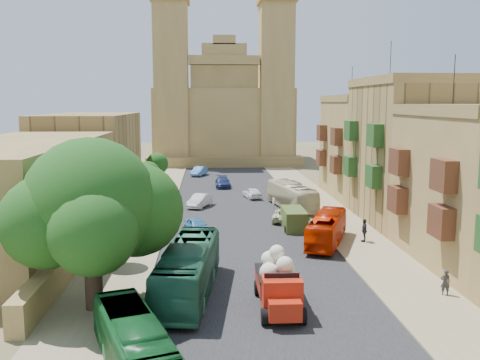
{
  "coord_description": "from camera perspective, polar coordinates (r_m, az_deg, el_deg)",
  "views": [
    {
      "loc": [
        -3.12,
        -24.99,
        11.41
      ],
      "look_at": [
        0.0,
        26.0,
        4.0
      ],
      "focal_mm": 40.0,
      "sensor_mm": 36.0,
      "label": 1
    }
  ],
  "objects": [
    {
      "name": "bus_green_south",
      "position": [
        23.97,
        -11.18,
        -16.98
      ],
      "size": [
        5.05,
        9.17,
        2.5
      ],
      "primitive_type": "imported",
      "rotation": [
        0.0,
        0.0,
        0.35
      ],
      "color": "#125724",
      "rests_on": "ground"
    },
    {
      "name": "sidewalk_east",
      "position": [
        57.56,
        9.25,
        -3.28
      ],
      "size": [
        5.0,
        140.0,
        0.01
      ],
      "primitive_type": "cube",
      "color": "#867858",
      "rests_on": "ground"
    },
    {
      "name": "bus_red_east",
      "position": [
        44.06,
        9.25,
        -5.19
      ],
      "size": [
        5.19,
        9.14,
        2.5
      ],
      "primitive_type": "imported",
      "rotation": [
        0.0,
        0.0,
        2.77
      ],
      "color": "#B21C00",
      "rests_on": "ground"
    },
    {
      "name": "red_truck",
      "position": [
        30.27,
        4.14,
        -10.87
      ],
      "size": [
        2.37,
        5.88,
        3.41
      ],
      "color": "#B4210D",
      "rests_on": "ground"
    },
    {
      "name": "pedestrian_c",
      "position": [
        45.44,
        13.11,
        -5.26
      ],
      "size": [
        0.69,
        1.2,
        1.93
      ],
      "primitive_type": "imported",
      "rotation": [
        0.0,
        0.0,
        4.51
      ],
      "color": "#28272E",
      "rests_on": "ground"
    },
    {
      "name": "bus_green_north",
      "position": [
        32.37,
        -5.53,
        -9.49
      ],
      "size": [
        3.92,
        11.49,
        3.14
      ],
      "primitive_type": "imported",
      "rotation": [
        0.0,
        0.0,
        -0.12
      ],
      "color": "#226043",
      "rests_on": "ground"
    },
    {
      "name": "street_tree_b",
      "position": [
        50.07,
        -11.36,
        -0.79
      ],
      "size": [
        3.57,
        3.57,
        5.5
      ],
      "color": "#39281C",
      "rests_on": "ground"
    },
    {
      "name": "car_cream",
      "position": [
        52.12,
        4.74,
        -3.72
      ],
      "size": [
        2.99,
        4.82,
        1.24
      ],
      "primitive_type": "imported",
      "rotation": [
        0.0,
        0.0,
        2.92
      ],
      "color": "beige",
      "rests_on": "ground"
    },
    {
      "name": "townhouse_c",
      "position": [
        53.69,
        17.35,
        3.07
      ],
      "size": [
        9.0,
        14.0,
        17.4
      ],
      "color": "olive",
      "rests_on": "ground"
    },
    {
      "name": "street_tree_d",
      "position": [
        73.78,
        -8.83,
        1.71
      ],
      "size": [
        3.04,
        3.04,
        4.67
      ],
      "color": "#39281C",
      "rests_on": "ground"
    },
    {
      "name": "car_white_a",
      "position": [
        59.0,
        -4.32,
        -2.22
      ],
      "size": [
        3.01,
        4.58,
        1.43
      ],
      "primitive_type": "imported",
      "rotation": [
        0.0,
        0.0,
        -0.38
      ],
      "color": "silver",
      "rests_on": "ground"
    },
    {
      "name": "west_wall",
      "position": [
        47.14,
        -14.94,
        -4.91
      ],
      "size": [
        1.0,
        40.0,
        1.8
      ],
      "primitive_type": "cube",
      "color": "olive",
      "rests_on": "ground"
    },
    {
      "name": "car_white_b",
      "position": [
        64.25,
        1.28,
        -1.39
      ],
      "size": [
        2.38,
        4.09,
        1.31
      ],
      "primitive_type": "imported",
      "rotation": [
        0.0,
        0.0,
        3.37
      ],
      "color": "white",
      "rests_on": "ground"
    },
    {
      "name": "west_building_mid",
      "position": [
        70.86,
        -15.63,
        2.76
      ],
      "size": [
        10.0,
        22.0,
        10.0
      ],
      "primitive_type": "cube",
      "color": "olive",
      "rests_on": "ground"
    },
    {
      "name": "west_building_low",
      "position": [
        46.06,
        -22.31,
        -1.38
      ],
      "size": [
        10.0,
        28.0,
        8.4
      ],
      "primitive_type": "cube",
      "color": "olive",
      "rests_on": "ground"
    },
    {
      "name": "olive_pickup",
      "position": [
        48.91,
        5.74,
        -4.2
      ],
      "size": [
        2.07,
        4.47,
        1.84
      ],
      "color": "#3E551F",
      "rests_on": "ground"
    },
    {
      "name": "pedestrian_a",
      "position": [
        34.7,
        21.05,
        -10.16
      ],
      "size": [
        0.62,
        0.45,
        1.55
      ],
      "primitive_type": "imported",
      "rotation": [
        0.0,
        0.0,
        2.98
      ],
      "color": "#2B2A2C",
      "rests_on": "ground"
    },
    {
      "name": "car_blue_a",
      "position": [
        47.28,
        -4.61,
        -4.91
      ],
      "size": [
        2.7,
        4.21,
        1.34
      ],
      "primitive_type": "imported",
      "rotation": [
        0.0,
        0.0,
        0.31
      ],
      "color": "teal",
      "rests_on": "ground"
    },
    {
      "name": "sidewalk_west",
      "position": [
        56.52,
        -9.93,
        -3.51
      ],
      "size": [
        5.0,
        140.0,
        0.01
      ],
      "primitive_type": "cube",
      "color": "#867858",
      "rests_on": "ground"
    },
    {
      "name": "road_surface",
      "position": [
        56.24,
        -0.25,
        -3.45
      ],
      "size": [
        14.0,
        140.0,
        0.01
      ],
      "primitive_type": "cube",
      "color": "black",
      "rests_on": "ground"
    },
    {
      "name": "townhouse_d",
      "position": [
        66.98,
        13.08,
        3.54
      ],
      "size": [
        9.0,
        14.0,
        15.9
      ],
      "color": "olive",
      "rests_on": "ground"
    },
    {
      "name": "kerb_west",
      "position": [
        56.28,
        -7.4,
        -3.45
      ],
      "size": [
        0.25,
        140.0,
        0.12
      ],
      "primitive_type": "cube",
      "color": "#867858",
      "rests_on": "ground"
    },
    {
      "name": "car_blue_b",
      "position": [
        84.28,
        -4.38,
        0.94
      ],
      "size": [
        2.82,
        4.64,
        1.44
      ],
      "primitive_type": "imported",
      "rotation": [
        0.0,
        0.0,
        -0.32
      ],
      "color": "#4170AD",
      "rests_on": "ground"
    },
    {
      "name": "car_dkblue",
      "position": [
        72.67,
        -1.86,
        -0.23
      ],
      "size": [
        2.01,
        4.82,
        1.39
      ],
      "primitive_type": "imported",
      "rotation": [
        0.0,
        0.0,
        0.01
      ],
      "color": "navy",
      "rests_on": "ground"
    },
    {
      "name": "kerb_east",
      "position": [
        57.05,
        6.8,
        -3.28
      ],
      "size": [
        0.25,
        140.0,
        0.12
      ],
      "primitive_type": "cube",
      "color": "#867858",
      "rests_on": "ground"
    },
    {
      "name": "townhouse_b",
      "position": [
        41.13,
        24.16,
        -0.51
      ],
      "size": [
        9.0,
        14.0,
        14.9
      ],
      "color": "olive",
      "rests_on": "ground"
    },
    {
      "name": "ground",
      "position": [
        27.65,
        3.43,
        -16.14
      ],
      "size": [
        260.0,
        260.0,
        0.0
      ],
      "primitive_type": "plane",
      "color": "brown"
    },
    {
      "name": "street_tree_c",
      "position": [
        61.92,
        -9.85,
        0.52
      ],
      "size": [
        3.12,
        3.12,
        4.8
      ],
      "color": "#39281C",
      "rests_on": "ground"
    },
    {
      "name": "street_tree_a",
      "position": [
        38.56,
        -13.74,
        -4.68
      ],
      "size": [
        2.86,
        2.86,
        4.4
      ],
      "color": "#39281C",
      "rests_on": "ground"
    },
    {
      "name": "ficus_tree",
      "position": [
        30.22,
        -15.48,
        -2.99
      ],
      "size": [
        9.6,
        8.83,
        9.6
      ],
      "color": "#39281C",
      "rests_on": "ground"
    },
    {
      "name": "church",
      "position": [
        103.67,
        -1.79,
        7.2
      ],
      "size": [
        28.0,
        22.5,
        36.3
      ],
      "color": "olive",
      "rests_on": "ground"
    },
    {
      "name": "bus_cream_east",
      "position": [
        57.96,
        5.52,
        -1.71
      ],
      "size": [
        4.31,
        10.48,
        2.84
      ],
      "primitive_type": "imported",
      "rotation": [
        0.0,
        0.0,
        3.33
      ],
      "color": "beige",
      "rests_on": "ground"
    }
  ]
}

